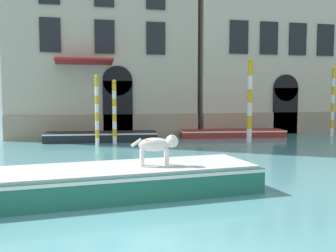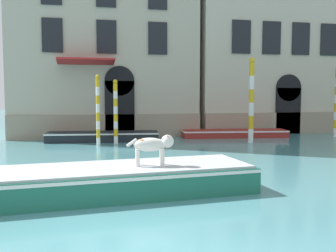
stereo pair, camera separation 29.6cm
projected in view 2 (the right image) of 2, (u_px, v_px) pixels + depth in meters
The scene contains 10 objects.
palazzo_left at pixel (103, 2), 25.14m from camera, with size 11.18×7.40×16.96m.
palazzo_right at pixel (279, 4), 27.76m from camera, with size 12.70×6.13×17.83m.
boat_foreground at pixel (113, 179), 10.21m from camera, with size 7.57×2.88×0.73m.
dog_on_deck at pixel (153, 145), 10.29m from camera, with size 1.25×0.47×0.83m.
boat_moored_near_palazzo at pixel (103, 136), 21.41m from camera, with size 6.14×2.13×0.51m.
boat_moored_far at pixel (234, 133), 23.47m from camera, with size 6.38×2.37×0.43m.
mooring_pole_0 at pixel (251, 100), 20.91m from camera, with size 0.28×0.28×4.50m.
mooring_pole_1 at pixel (336, 101), 23.57m from camera, with size 0.21×0.21×4.22m.
mooring_pole_2 at pixel (116, 111), 20.25m from camera, with size 0.23×0.23×3.32m.
mooring_pole_3 at pixel (98, 110), 19.31m from camera, with size 0.19×0.19×3.53m.
Camera 2 is at (-0.49, -5.51, 2.64)m, focal length 42.00 mm.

